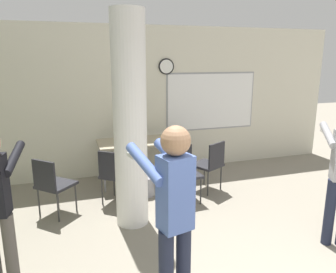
{
  "coord_description": "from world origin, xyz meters",
  "views": [
    {
      "loc": [
        -1.5,
        -1.05,
        2.23
      ],
      "look_at": [
        -0.27,
        2.84,
        1.23
      ],
      "focal_mm": 35.0,
      "sensor_mm": 36.0,
      "label": 1
    }
  ],
  "objects_px": {
    "bottle_on_table": "(129,136)",
    "chair_table_front": "(184,169)",
    "chair_near_pillar": "(52,183)",
    "person_playing_front": "(173,211)",
    "chair_table_right": "(210,162)",
    "folding_table": "(142,143)",
    "chair_table_left": "(115,173)"
  },
  "relations": [
    {
      "from": "bottle_on_table",
      "to": "chair_table_front",
      "type": "distance_m",
      "value": 1.23
    },
    {
      "from": "chair_near_pillar",
      "to": "chair_table_front",
      "type": "xyz_separation_m",
      "value": [
        1.95,
        -0.04,
        0.0
      ]
    },
    {
      "from": "person_playing_front",
      "to": "chair_near_pillar",
      "type": "bearing_deg",
      "value": 114.11
    },
    {
      "from": "chair_table_right",
      "to": "folding_table",
      "type": "bearing_deg",
      "value": 140.77
    },
    {
      "from": "chair_near_pillar",
      "to": "chair_table_front",
      "type": "height_order",
      "value": "same"
    },
    {
      "from": "chair_near_pillar",
      "to": "chair_table_left",
      "type": "bearing_deg",
      "value": 8.89
    },
    {
      "from": "chair_near_pillar",
      "to": "person_playing_front",
      "type": "distance_m",
      "value": 2.56
    },
    {
      "from": "chair_table_left",
      "to": "chair_table_front",
      "type": "relative_size",
      "value": 1.0
    },
    {
      "from": "chair_table_front",
      "to": "chair_table_right",
      "type": "relative_size",
      "value": 1.0
    },
    {
      "from": "folding_table",
      "to": "bottle_on_table",
      "type": "xyz_separation_m",
      "value": [
        -0.23,
        -0.03,
        0.16
      ]
    },
    {
      "from": "person_playing_front",
      "to": "chair_table_front",
      "type": "bearing_deg",
      "value": 67.71
    },
    {
      "from": "folding_table",
      "to": "chair_table_right",
      "type": "xyz_separation_m",
      "value": [
        0.98,
        -0.8,
        -0.2
      ]
    },
    {
      "from": "chair_near_pillar",
      "to": "chair_table_right",
      "type": "relative_size",
      "value": 1.0
    },
    {
      "from": "chair_table_left",
      "to": "chair_table_right",
      "type": "bearing_deg",
      "value": 0.66
    },
    {
      "from": "bottle_on_table",
      "to": "chair_table_left",
      "type": "relative_size",
      "value": 0.33
    },
    {
      "from": "chair_table_left",
      "to": "person_playing_front",
      "type": "bearing_deg",
      "value": -87.2
    },
    {
      "from": "chair_near_pillar",
      "to": "chair_table_right",
      "type": "bearing_deg",
      "value": 3.67
    },
    {
      "from": "chair_near_pillar",
      "to": "chair_table_right",
      "type": "height_order",
      "value": "same"
    },
    {
      "from": "chair_table_front",
      "to": "bottle_on_table",
      "type": "bearing_deg",
      "value": 124.6
    },
    {
      "from": "folding_table",
      "to": "person_playing_front",
      "type": "relative_size",
      "value": 0.9
    },
    {
      "from": "person_playing_front",
      "to": "chair_table_right",
      "type": "bearing_deg",
      "value": 59.09
    },
    {
      "from": "chair_table_left",
      "to": "person_playing_front",
      "type": "distance_m",
      "value": 2.49
    },
    {
      "from": "chair_table_left",
      "to": "chair_table_front",
      "type": "distance_m",
      "value": 1.06
    },
    {
      "from": "folding_table",
      "to": "person_playing_front",
      "type": "xyz_separation_m",
      "value": [
        -0.49,
        -3.25,
        0.3
      ]
    },
    {
      "from": "chair_near_pillar",
      "to": "chair_table_left",
      "type": "relative_size",
      "value": 1.0
    },
    {
      "from": "folding_table",
      "to": "chair_table_front",
      "type": "bearing_deg",
      "value": -66.37
    },
    {
      "from": "chair_table_front",
      "to": "chair_table_right",
      "type": "distance_m",
      "value": 0.58
    },
    {
      "from": "bottle_on_table",
      "to": "chair_table_front",
      "type": "height_order",
      "value": "bottle_on_table"
    },
    {
      "from": "folding_table",
      "to": "chair_near_pillar",
      "type": "relative_size",
      "value": 1.78
    },
    {
      "from": "chair_near_pillar",
      "to": "person_playing_front",
      "type": "bearing_deg",
      "value": -65.89
    },
    {
      "from": "bottle_on_table",
      "to": "folding_table",
      "type": "bearing_deg",
      "value": 8.08
    },
    {
      "from": "chair_near_pillar",
      "to": "chair_table_right",
      "type": "distance_m",
      "value": 2.5
    }
  ]
}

